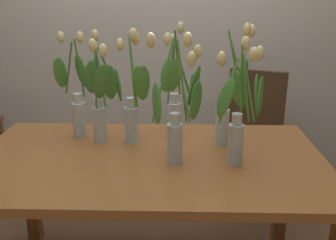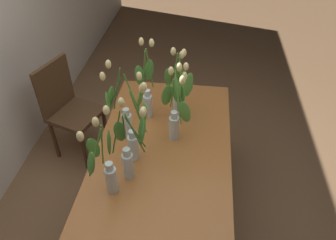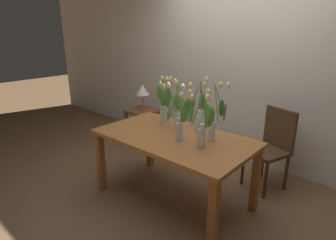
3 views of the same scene
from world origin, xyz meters
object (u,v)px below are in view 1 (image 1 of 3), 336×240
at_px(tulip_vase_2, 77,101).
at_px(dining_table, 149,175).
at_px(tulip_vase_5, 240,115).
at_px(tulip_vase_4, 179,114).
at_px(tulip_vase_0, 229,108).
at_px(tulip_vase_3, 173,97).
at_px(tulip_vase_1, 134,108).
at_px(dining_chair, 253,130).
at_px(tulip_vase_6, 102,99).

bearing_deg(tulip_vase_2, dining_table, -34.95).
distance_m(tulip_vase_2, tulip_vase_5, 0.85).
xyz_separation_m(tulip_vase_2, tulip_vase_4, (0.53, -0.34, 0.04)).
bearing_deg(tulip_vase_0, tulip_vase_4, -135.68).
bearing_deg(tulip_vase_5, tulip_vase_3, 130.31).
height_order(tulip_vase_1, dining_chair, tulip_vase_1).
bearing_deg(tulip_vase_1, tulip_vase_0, 1.51).
relative_size(tulip_vase_1, tulip_vase_2, 1.07).
xyz_separation_m(dining_table, tulip_vase_1, (-0.08, 0.16, 0.28)).
relative_size(tulip_vase_4, tulip_vase_5, 1.04).
height_order(tulip_vase_5, dining_chair, tulip_vase_5).
distance_m(tulip_vase_0, dining_chair, 0.93).
distance_m(tulip_vase_1, tulip_vase_5, 0.52).
xyz_separation_m(tulip_vase_3, tulip_vase_5, (0.29, -0.34, 0.01)).
bearing_deg(tulip_vase_2, tulip_vase_5, -23.04).
height_order(tulip_vase_1, tulip_vase_2, tulip_vase_1).
xyz_separation_m(tulip_vase_4, tulip_vase_6, (-0.37, 0.24, -0.00)).
xyz_separation_m(tulip_vase_1, dining_chair, (0.74, 0.80, -0.40)).
bearing_deg(tulip_vase_0, tulip_vase_1, -178.49).
bearing_deg(tulip_vase_5, dining_table, 171.23).
bearing_deg(tulip_vase_4, tulip_vase_2, 147.30).
xyz_separation_m(tulip_vase_5, dining_chair, (0.27, 1.02, -0.44)).
bearing_deg(tulip_vase_6, tulip_vase_1, -6.01).
distance_m(tulip_vase_2, tulip_vase_6, 0.19).
distance_m(tulip_vase_1, tulip_vase_4, 0.31).
distance_m(tulip_vase_5, tulip_vase_6, 0.67).
distance_m(dining_table, tulip_vase_4, 0.35).
bearing_deg(tulip_vase_4, tulip_vase_6, 147.40).
height_order(tulip_vase_0, tulip_vase_3, tulip_vase_0).
distance_m(tulip_vase_4, tulip_vase_5, 0.26).
relative_size(dining_table, dining_chair, 1.72).
bearing_deg(tulip_vase_2, tulip_vase_3, 0.60).
xyz_separation_m(tulip_vase_0, tulip_vase_4, (-0.24, -0.23, 0.04)).
xyz_separation_m(tulip_vase_1, tulip_vase_5, (0.47, -0.22, 0.04)).
distance_m(tulip_vase_0, tulip_vase_6, 0.61).
relative_size(dining_table, tulip_vase_4, 2.81).
height_order(tulip_vase_4, dining_chair, tulip_vase_4).
bearing_deg(tulip_vase_0, tulip_vase_6, 179.61).
relative_size(tulip_vase_4, tulip_vase_6, 1.05).
bearing_deg(tulip_vase_2, tulip_vase_0, -7.67).
relative_size(tulip_vase_2, dining_chair, 0.57).
relative_size(dining_table, tulip_vase_0, 2.73).
distance_m(dining_table, tulip_vase_0, 0.50).
relative_size(dining_table, tulip_vase_3, 2.78).
bearing_deg(tulip_vase_0, dining_chair, 70.24).
bearing_deg(tulip_vase_2, tulip_vase_4, -32.70).
bearing_deg(tulip_vase_3, dining_table, -110.99).
height_order(tulip_vase_4, tulip_vase_5, tulip_vase_4).
bearing_deg(tulip_vase_4, tulip_vase_1, 134.50).
bearing_deg(tulip_vase_4, dining_table, 154.30).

